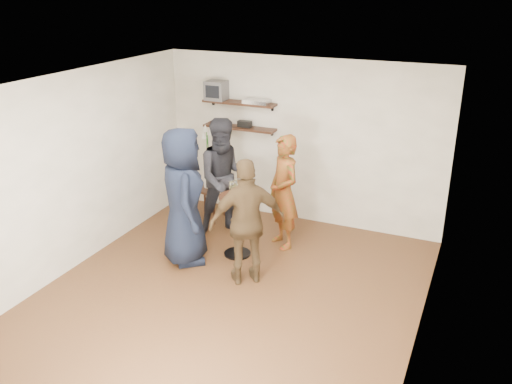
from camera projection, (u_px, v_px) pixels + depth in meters
room at (229, 197)px, 6.30m from camera, size 4.58×5.08×2.68m
shelf_upper at (239, 103)px, 8.49m from camera, size 1.20×0.25×0.04m
shelf_lower at (240, 128)px, 8.64m from camera, size 1.20×0.25×0.04m
crt_monitor at (217, 90)px, 8.58m from camera, size 0.32×0.30×0.30m
dvd_deck at (257, 101)px, 8.36m from camera, size 0.40×0.24×0.06m
radio at (245, 124)px, 8.58m from camera, size 0.22×0.10×0.10m
power_strip at (219, 122)px, 8.82m from camera, size 0.30×0.05×0.03m
side_table at (209, 192)px, 8.73m from camera, size 0.58×0.58×0.55m
vase_lilies at (208, 167)px, 8.57m from camera, size 0.20×0.21×1.06m
drinks_table at (237, 217)px, 7.51m from camera, size 0.49×0.49×0.90m
wine_glass_fl at (231, 186)px, 7.35m from camera, size 0.07×0.07×0.20m
wine_glass_fr at (241, 188)px, 7.29m from camera, size 0.07×0.07×0.21m
wine_glass_bl at (236, 185)px, 7.42m from camera, size 0.07×0.07×0.20m
wine_glass_br at (239, 187)px, 7.35m from camera, size 0.06×0.06×0.19m
person_plaid at (284, 192)px, 7.70m from camera, size 0.72×0.70×1.67m
person_dark at (225, 178)px, 8.04m from camera, size 1.12×1.09×1.81m
person_navy at (183, 197)px, 7.23m from camera, size 1.03×1.10×1.90m
person_brown at (247, 222)px, 6.76m from camera, size 1.02×0.90×1.66m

